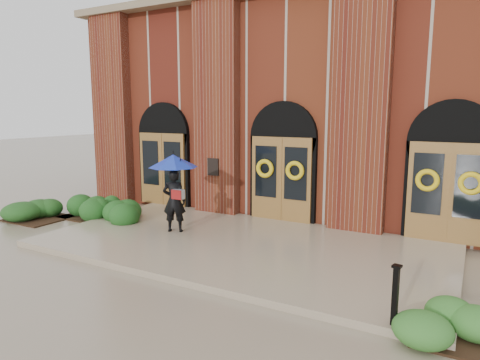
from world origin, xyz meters
The scene contains 8 objects.
ground centered at (0.00, 0.00, 0.00)m, with size 90.00×90.00×0.00m, color gray.
landing centered at (0.00, 0.15, 0.07)m, with size 10.00×5.30×0.15m, color gray.
church_building centered at (0.00, 8.78, 3.50)m, with size 16.20×12.53×7.00m.
man_with_umbrella centered at (-2.02, 0.15, 1.63)m, with size 1.75×1.75×2.11m.
metal_post centered at (4.13, -2.35, 0.66)m, with size 0.15×0.15×0.96m.
hedge_wall_left centered at (-5.20, 0.50, 0.34)m, with size 2.65×1.06×0.68m, color #1B4918.
hedge_front_left centered at (-7.00, -0.42, 0.28)m, with size 1.58×1.35×0.56m, color #1D4818.
hedge_front_right centered at (5.10, -2.00, 0.23)m, with size 1.30×1.12×0.46m, color #2E6323.
Camera 1 is at (5.05, -8.88, 3.42)m, focal length 32.00 mm.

